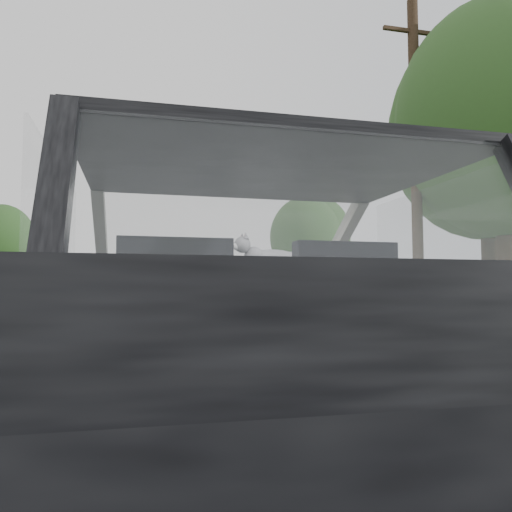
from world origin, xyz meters
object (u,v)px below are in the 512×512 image
cat (274,258)px  highway_sign (256,284)px  subject_car (245,316)px  other_car (130,294)px  utility_pole (416,158)px

cat → highway_sign: 20.17m
subject_car → highway_sign: 20.81m
subject_car → cat: 0.75m
subject_car → cat: (0.32, 0.58, 0.35)m
other_car → highway_sign: (5.69, 2.18, 0.48)m
subject_car → other_car: other_car is taller
utility_pole → subject_car: bearing=-126.0°
highway_sign → utility_pole: utility_pole is taller
highway_sign → utility_pole: (1.82, -10.95, 3.23)m
subject_car → other_car: 18.04m
other_car → utility_pole: (7.51, -8.76, 3.71)m
cat → other_car: 17.49m
cat → highway_sign: highway_sign is taller
other_car → highway_sign: size_ratio=1.85×
cat → utility_pole: size_ratio=0.06×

